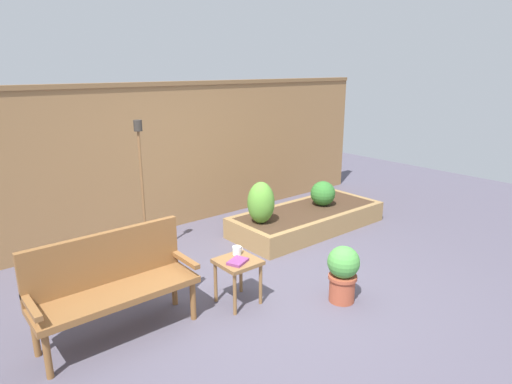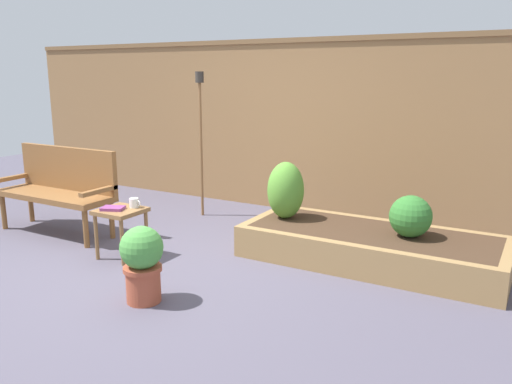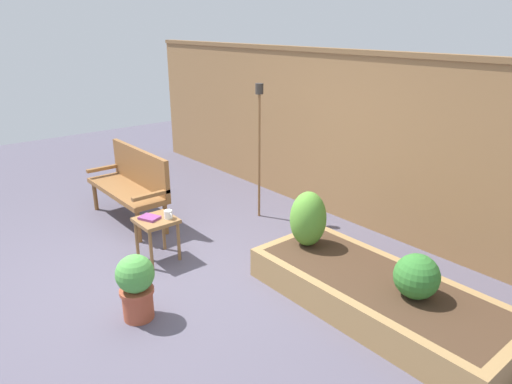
% 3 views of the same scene
% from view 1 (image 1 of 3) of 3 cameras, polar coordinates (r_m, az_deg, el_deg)
% --- Properties ---
extents(ground_plane, '(14.00, 14.00, 0.00)m').
position_cam_1_polar(ground_plane, '(4.83, 1.93, -13.38)').
color(ground_plane, '#514C5B').
extents(fence_back, '(8.40, 0.14, 2.16)m').
position_cam_1_polar(fence_back, '(6.51, -13.36, 4.26)').
color(fence_back, olive).
rests_on(fence_back, ground_plane).
extents(garden_bench, '(1.44, 0.48, 0.94)m').
position_cam_1_polar(garden_bench, '(4.21, -18.18, -10.53)').
color(garden_bench, brown).
rests_on(garden_bench, ground_plane).
extents(side_table, '(0.40, 0.40, 0.48)m').
position_cam_1_polar(side_table, '(4.54, -2.37, -9.74)').
color(side_table, olive).
rests_on(side_table, ground_plane).
extents(cup_on_table, '(0.13, 0.09, 0.09)m').
position_cam_1_polar(cup_on_table, '(4.61, -2.47, -7.57)').
color(cup_on_table, white).
rests_on(cup_on_table, side_table).
extents(book_on_table, '(0.25, 0.22, 0.03)m').
position_cam_1_polar(book_on_table, '(4.44, -2.37, -8.98)').
color(book_on_table, '#7F3875').
rests_on(book_on_table, side_table).
extents(potted_boxwood, '(0.33, 0.33, 0.61)m').
position_cam_1_polar(potted_boxwood, '(4.68, 11.20, -10.07)').
color(potted_boxwood, '#A84C33').
rests_on(potted_boxwood, ground_plane).
extents(raised_planter_bed, '(2.40, 1.00, 0.30)m').
position_cam_1_polar(raised_planter_bed, '(6.68, 6.68, -3.52)').
color(raised_planter_bed, '#997547').
rests_on(raised_planter_bed, ground_plane).
extents(shrub_near_bench, '(0.37, 0.37, 0.58)m').
position_cam_1_polar(shrub_near_bench, '(5.96, 0.65, -1.39)').
color(shrub_near_bench, brown).
rests_on(shrub_near_bench, raised_planter_bed).
extents(shrub_far_corner, '(0.38, 0.38, 0.38)m').
position_cam_1_polar(shrub_far_corner, '(6.83, 8.66, -0.17)').
color(shrub_far_corner, brown).
rests_on(shrub_far_corner, raised_planter_bed).
extents(tiki_torch, '(0.10, 0.10, 1.76)m').
position_cam_1_polar(tiki_torch, '(5.51, -14.69, 3.23)').
color(tiki_torch, brown).
rests_on(tiki_torch, ground_plane).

